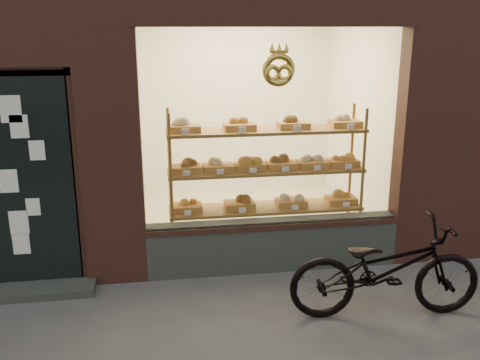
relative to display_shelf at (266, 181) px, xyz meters
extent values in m
cube|color=#343A36|center=(0.00, -0.42, -0.60)|extent=(2.70, 0.25, 0.55)
cube|color=black|center=(-2.45, -0.49, 0.23)|extent=(0.90, 0.04, 2.15)
cube|color=#343A36|center=(-2.45, -0.65, -0.83)|extent=(1.15, 0.35, 0.08)
torus|color=#F0C34E|center=(0.00, -0.53, 1.28)|extent=(0.33, 0.07, 0.33)
cube|color=brown|center=(0.00, 0.00, -0.82)|extent=(2.20, 0.45, 0.04)
cube|color=brown|center=(0.00, 0.00, -0.32)|extent=(2.20, 0.45, 0.03)
cube|color=brown|center=(0.00, 0.00, 0.13)|extent=(2.20, 0.45, 0.04)
cube|color=brown|center=(0.00, 0.00, 0.58)|extent=(2.20, 0.45, 0.04)
cylinder|color=brown|center=(-1.07, -0.19, -0.02)|extent=(0.04, 0.04, 1.70)
cylinder|color=brown|center=(1.07, -0.19, -0.02)|extent=(0.04, 0.04, 1.70)
cylinder|color=brown|center=(-1.07, 0.20, -0.02)|extent=(0.04, 0.04, 1.70)
cylinder|color=brown|center=(1.07, 0.20, -0.02)|extent=(0.04, 0.04, 1.70)
cube|color=brown|center=(-0.90, 0.00, -0.27)|extent=(0.34, 0.24, 0.07)
sphere|color=olive|center=(-0.90, 0.00, -0.18)|extent=(0.11, 0.11, 0.11)
cube|color=silver|center=(-0.90, -0.18, -0.27)|extent=(0.07, 0.01, 0.05)
cube|color=brown|center=(-0.30, 0.00, -0.27)|extent=(0.34, 0.24, 0.07)
sphere|color=brown|center=(-0.30, 0.00, -0.18)|extent=(0.11, 0.11, 0.11)
cube|color=silver|center=(-0.30, -0.18, -0.27)|extent=(0.08, 0.01, 0.05)
cube|color=brown|center=(0.30, 0.00, -0.27)|extent=(0.34, 0.24, 0.07)
sphere|color=tan|center=(0.30, 0.00, -0.18)|extent=(0.11, 0.11, 0.11)
cube|color=silver|center=(0.30, -0.18, -0.27)|extent=(0.07, 0.01, 0.05)
cube|color=brown|center=(0.90, 0.00, -0.27)|extent=(0.34, 0.24, 0.07)
sphere|color=olive|center=(0.90, 0.00, -0.18)|extent=(0.11, 0.11, 0.11)
cube|color=silver|center=(0.90, -0.18, -0.27)|extent=(0.08, 0.01, 0.05)
cube|color=brown|center=(-0.90, 0.00, 0.18)|extent=(0.34, 0.24, 0.07)
sphere|color=brown|center=(-0.90, 0.00, 0.27)|extent=(0.11, 0.11, 0.11)
cube|color=silver|center=(-0.90, -0.18, 0.18)|extent=(0.07, 0.01, 0.06)
cube|color=brown|center=(-0.54, 0.00, 0.18)|extent=(0.34, 0.24, 0.07)
sphere|color=tan|center=(-0.54, 0.00, 0.27)|extent=(0.11, 0.11, 0.11)
cube|color=silver|center=(-0.54, -0.18, 0.18)|extent=(0.08, 0.01, 0.06)
cube|color=brown|center=(-0.18, 0.00, 0.18)|extent=(0.34, 0.24, 0.07)
sphere|color=olive|center=(-0.18, 0.00, 0.27)|extent=(0.11, 0.11, 0.11)
cube|color=silver|center=(-0.18, -0.18, 0.18)|extent=(0.07, 0.01, 0.06)
cube|color=brown|center=(0.18, 0.00, 0.18)|extent=(0.34, 0.24, 0.07)
sphere|color=brown|center=(0.18, 0.00, 0.27)|extent=(0.11, 0.11, 0.11)
cube|color=silver|center=(0.18, -0.18, 0.18)|extent=(0.07, 0.01, 0.06)
cube|color=brown|center=(0.54, 0.00, 0.18)|extent=(0.34, 0.24, 0.07)
sphere|color=tan|center=(0.54, 0.00, 0.27)|extent=(0.11, 0.11, 0.11)
cube|color=silver|center=(0.54, -0.18, 0.18)|extent=(0.08, 0.01, 0.06)
cube|color=brown|center=(0.90, 0.00, 0.18)|extent=(0.34, 0.24, 0.07)
sphere|color=olive|center=(0.90, 0.00, 0.27)|extent=(0.11, 0.11, 0.11)
cube|color=silver|center=(0.90, -0.18, 0.18)|extent=(0.08, 0.01, 0.06)
cube|color=brown|center=(-0.90, 0.00, 0.63)|extent=(0.34, 0.24, 0.07)
sphere|color=tan|center=(-0.90, 0.00, 0.72)|extent=(0.11, 0.11, 0.11)
cube|color=silver|center=(-0.90, -0.18, 0.63)|extent=(0.07, 0.01, 0.06)
cube|color=brown|center=(-0.30, 0.00, 0.63)|extent=(0.34, 0.24, 0.07)
sphere|color=olive|center=(-0.30, 0.00, 0.72)|extent=(0.11, 0.11, 0.11)
cube|color=silver|center=(-0.30, -0.18, 0.63)|extent=(0.08, 0.01, 0.06)
cube|color=brown|center=(0.30, 0.00, 0.63)|extent=(0.34, 0.24, 0.07)
sphere|color=brown|center=(0.30, 0.00, 0.72)|extent=(0.11, 0.11, 0.11)
cube|color=silver|center=(0.30, -0.18, 0.63)|extent=(0.07, 0.01, 0.06)
cube|color=brown|center=(0.90, 0.00, 0.63)|extent=(0.34, 0.24, 0.07)
sphere|color=tan|center=(0.90, 0.00, 0.72)|extent=(0.11, 0.11, 0.11)
cube|color=silver|center=(0.90, -0.18, 0.63)|extent=(0.08, 0.01, 0.06)
imported|color=black|center=(0.79, -1.54, -0.42)|extent=(1.78, 0.75, 0.91)
camera|label=1|loc=(-1.18, -5.68, 1.69)|focal=40.00mm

